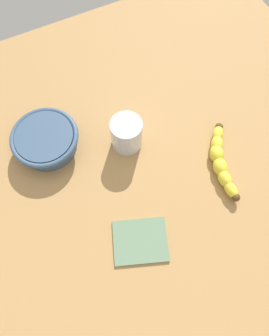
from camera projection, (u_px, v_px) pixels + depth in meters
wooden_tabletop at (153, 188)px, 73.06cm from camera, size 120.00×120.00×3.00cm
banana at (221, 161)px, 72.37cm from camera, size 9.15×19.31×3.35cm
smoothie_glass at (127, 135)px, 72.56cm from camera, size 7.55×7.55×8.61cm
ceramic_bowl at (46, 140)px, 72.82cm from camera, size 16.18×16.18×5.47cm
folded_napkin at (140, 241)px, 66.31cm from camera, size 14.42×13.22×0.60cm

